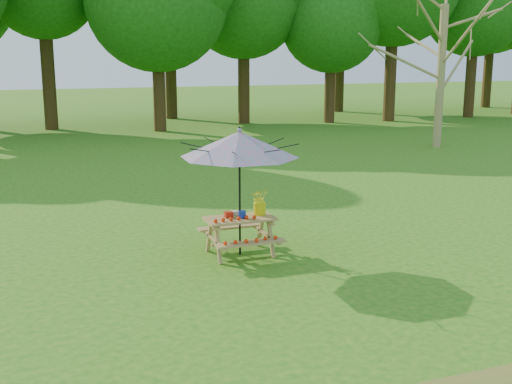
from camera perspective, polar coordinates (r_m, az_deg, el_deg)
name	(u,v)px	position (r m, az deg, el deg)	size (l,w,h in m)	color
picnic_table	(240,237)	(11.22, -1.43, -3.98)	(1.20, 1.32, 0.67)	#A4854A
patio_umbrella	(239,144)	(10.88, -1.48, 4.26)	(2.61, 2.61, 2.25)	black
produce_bins	(236,214)	(11.14, -1.81, -1.98)	(0.34, 0.39, 0.13)	#B5220E
tomatoes_row	(235,219)	(10.91, -1.88, -2.39)	(0.77, 0.13, 0.07)	red
flower_bucket	(260,200)	(11.27, 0.33, -0.76)	(0.33, 0.30, 0.48)	#D6CC0B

